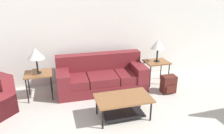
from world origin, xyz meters
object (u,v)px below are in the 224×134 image
at_px(coffee_table, 123,103).
at_px(side_table_right, 156,64).
at_px(table_lamp_left, 36,54).
at_px(backpack, 169,84).
at_px(side_table_left, 38,76).
at_px(couch, 101,77).
at_px(table_lamp_right, 158,45).

bearing_deg(coffee_table, side_table_right, 44.00).
distance_m(table_lamp_left, backpack, 3.04).
bearing_deg(side_table_left, coffee_table, -39.38).
relative_size(side_table_left, side_table_right, 1.00).
xyz_separation_m(side_table_left, backpack, (2.88, -0.56, -0.33)).
relative_size(couch, table_lamp_left, 3.79).
xyz_separation_m(couch, backpack, (1.46, -0.62, -0.10)).
bearing_deg(backpack, side_table_left, 169.07).
height_order(table_lamp_left, backpack, table_lamp_left).
bearing_deg(table_lamp_right, side_table_left, 180.00).
bearing_deg(couch, table_lamp_left, -177.52).
relative_size(coffee_table, side_table_left, 1.76).
height_order(table_lamp_left, table_lamp_right, same).
bearing_deg(side_table_right, side_table_left, 180.00).
xyz_separation_m(couch, side_table_left, (-1.41, -0.06, 0.23)).
height_order(side_table_left, backpack, side_table_left).
relative_size(couch, side_table_right, 3.56).
bearing_deg(backpack, table_lamp_left, 169.07).
distance_m(coffee_table, table_lamp_right, 1.93).
xyz_separation_m(couch, table_lamp_left, (-1.41, -0.06, 0.72)).
relative_size(couch, backpack, 5.08).
distance_m(coffee_table, side_table_left, 1.98).
bearing_deg(table_lamp_left, side_table_left, 90.00).
bearing_deg(side_table_right, couch, 177.51).
distance_m(couch, coffee_table, 1.32).
bearing_deg(side_table_left, side_table_right, 0.00).
xyz_separation_m(side_table_right, table_lamp_right, (0.00, -0.00, 0.49)).
height_order(side_table_right, table_lamp_left, table_lamp_left).
bearing_deg(table_lamp_left, coffee_table, -39.38).
distance_m(coffee_table, table_lamp_left, 2.09).
height_order(side_table_left, table_lamp_right, table_lamp_right).
bearing_deg(table_lamp_left, couch, 2.48).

